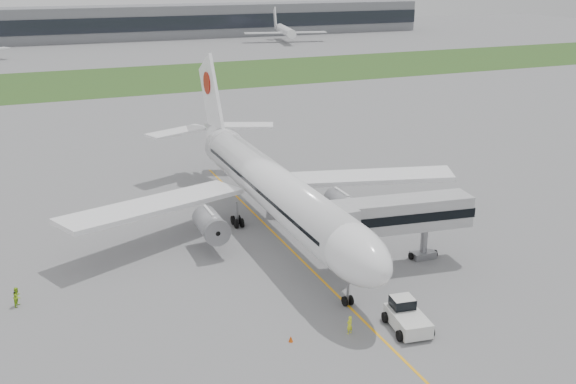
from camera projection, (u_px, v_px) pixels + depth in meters
name	position (u px, v px, depth m)	size (l,w,h in m)	color
ground	(285.00, 244.00, 71.42)	(600.00, 600.00, 0.00)	gray
apron_markings	(303.00, 261.00, 67.06)	(70.00, 70.00, 0.04)	#FFAA16
grass_strip	(118.00, 80.00, 175.96)	(600.00, 50.00, 0.02)	#375821
terminal_building	(76.00, 24.00, 269.39)	(320.00, 22.30, 14.00)	gray
airliner	(269.00, 183.00, 73.80)	(48.13, 53.95, 17.88)	white
pushback_tug	(406.00, 316.00, 54.43)	(3.65, 4.92, 2.36)	silver
jet_bridge	(392.00, 216.00, 64.46)	(16.05, 5.30, 7.32)	#B5B5B8
safety_cone_left	(291.00, 339.00, 52.52)	(0.40, 0.40, 0.55)	#D84D0B
safety_cone_right	(425.00, 329.00, 53.94)	(0.39, 0.39, 0.53)	#D84D0B
ground_crew_near	(350.00, 325.00, 53.51)	(0.61, 0.40, 1.67)	#EDF729
ground_crew_far	(17.00, 297.00, 57.95)	(0.90, 0.70, 1.84)	#94CA21
distant_aircraft_right	(286.00, 42.00, 268.99)	(34.42, 30.37, 13.16)	white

